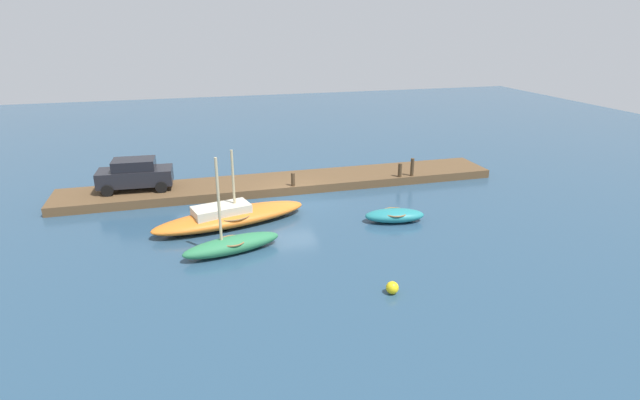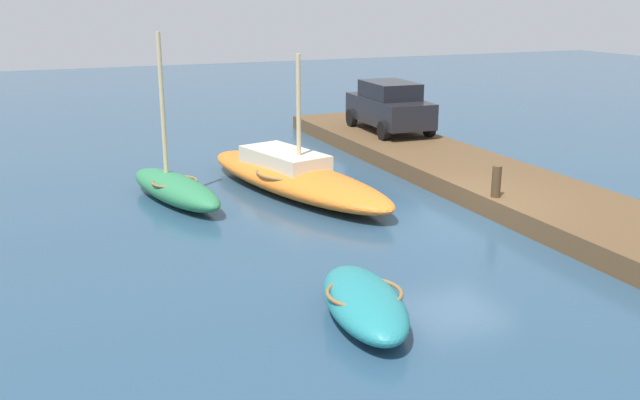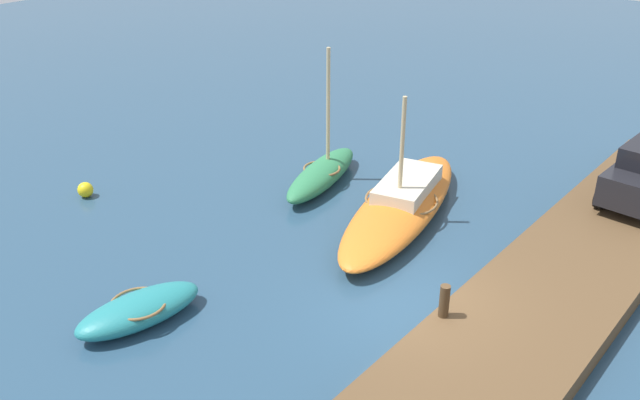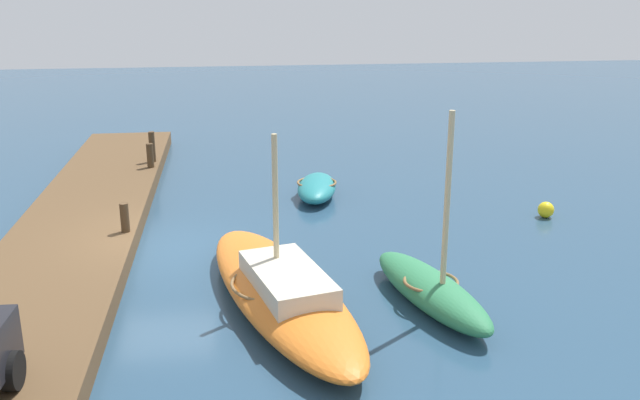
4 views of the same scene
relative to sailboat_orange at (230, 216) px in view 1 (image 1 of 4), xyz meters
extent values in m
plane|color=navy|center=(-3.82, -2.79, -0.46)|extent=(84.00, 84.00, 0.00)
cube|color=brown|center=(-3.82, -5.13, -0.21)|extent=(26.03, 3.29, 0.50)
ellipsoid|color=orange|center=(-0.05, -0.01, -0.06)|extent=(8.06, 3.90, 0.79)
torus|color=olive|center=(-0.05, -0.01, 0.15)|extent=(2.57, 2.57, 0.07)
cube|color=beige|center=(0.41, 0.10, 0.40)|extent=(2.96, 1.94, 0.46)
cylinder|color=#C6B284|center=(-0.26, -0.07, 1.74)|extent=(0.12, 0.12, 3.14)
ellipsoid|color=#2D7A4C|center=(0.25, 3.21, -0.09)|extent=(4.52, 2.17, 0.73)
torus|color=olive|center=(0.25, 3.21, 0.11)|extent=(1.46, 1.46, 0.07)
cylinder|color=#C6B284|center=(0.70, 3.32, 2.01)|extent=(0.12, 0.12, 3.76)
ellipsoid|color=teal|center=(-7.99, 1.78, -0.13)|extent=(3.16, 1.76, 0.65)
torus|color=olive|center=(-7.99, 1.78, 0.05)|extent=(1.51, 1.51, 0.07)
cylinder|color=#47331E|center=(-11.51, -3.73, 0.59)|extent=(0.22, 0.22, 1.10)
cylinder|color=#47331E|center=(-10.70, -3.73, 0.46)|extent=(0.24, 0.24, 0.85)
cylinder|color=#47331E|center=(-4.02, -3.73, 0.43)|extent=(0.23, 0.23, 0.78)
cube|color=black|center=(4.67, -5.46, 0.80)|extent=(4.10, 1.93, 0.87)
cube|color=black|center=(4.67, -5.46, 1.52)|extent=(2.33, 1.63, 0.58)
cylinder|color=black|center=(6.12, -4.66, 0.36)|extent=(0.65, 0.25, 0.64)
cylinder|color=black|center=(6.04, -6.39, 0.36)|extent=(0.65, 0.25, 0.64)
cylinder|color=black|center=(3.31, -4.52, 0.36)|extent=(0.65, 0.25, 0.64)
cylinder|color=black|center=(3.23, -6.25, 0.36)|extent=(0.65, 0.25, 0.64)
sphere|color=yellow|center=(-5.08, 8.28, -0.22)|extent=(0.48, 0.48, 0.48)
camera|label=1|loc=(1.86, 23.29, 9.11)|focal=28.13mm
camera|label=2|loc=(-17.68, 6.67, 4.77)|focal=39.92mm
camera|label=3|loc=(-15.25, -9.51, 9.13)|focal=38.81mm
camera|label=4|loc=(13.67, -0.97, 6.25)|focal=39.41mm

